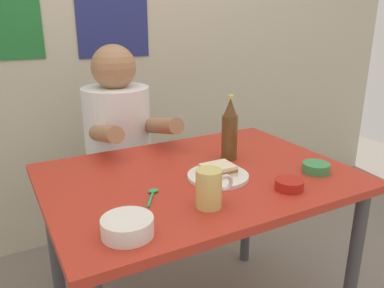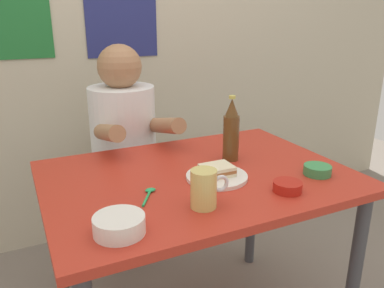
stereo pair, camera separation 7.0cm
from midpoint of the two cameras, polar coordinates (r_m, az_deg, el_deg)
wall_back at (r=2.30m, az=-13.57°, el=18.11°), size 4.40×0.09×2.60m
dining_table at (r=1.47m, az=-0.43°, el=-7.74°), size 1.10×0.80×0.74m
stool at (r=2.09m, az=-11.17°, el=-8.81°), size 0.34×0.34×0.45m
person_seated at (r=1.93m, az=-11.83°, el=2.13°), size 0.33×0.56×0.72m
plate_orange at (r=1.39m, az=2.40°, el=-4.76°), size 0.22×0.22×0.01m
sandwich at (r=1.38m, az=2.42°, el=-3.81°), size 0.11×0.09×0.04m
beer_mug at (r=1.17m, az=0.89°, el=-6.55°), size 0.13×0.08×0.12m
beer_bottle at (r=1.54m, az=4.27°, el=1.94°), size 0.06×0.06×0.26m
sambal_bowl_red at (r=1.33m, az=12.66°, el=-5.78°), size 0.10×0.10×0.03m
rice_bowl_white at (r=1.06m, az=-11.39°, el=-11.75°), size 0.14×0.14×0.05m
dip_bowl_green at (r=1.50m, az=16.53°, el=-3.31°), size 0.10×0.10×0.03m
spoon at (r=1.27m, az=-7.45°, el=-7.34°), size 0.08×0.11×0.01m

